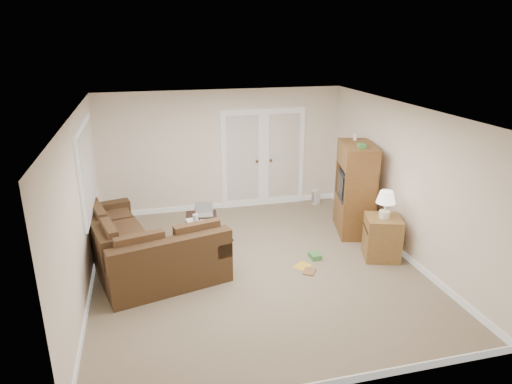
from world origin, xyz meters
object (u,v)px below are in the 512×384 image
object	(u,v)px
sectional_sofa	(138,249)
tv_armoire	(355,188)
coffee_table	(202,232)
side_cabinet	(382,234)

from	to	relation	value
sectional_sofa	tv_armoire	distance (m)	4.01
coffee_table	tv_armoire	bearing A→B (deg)	5.61
tv_armoire	coffee_table	bearing A→B (deg)	-166.73
sectional_sofa	coffee_table	size ratio (longest dim) A/B	2.46
coffee_table	side_cabinet	world-z (taller)	side_cabinet
sectional_sofa	coffee_table	xyz separation A→B (m)	(1.10, 0.60, -0.08)
sectional_sofa	coffee_table	distance (m)	1.25
coffee_table	tv_armoire	world-z (taller)	tv_armoire
tv_armoire	side_cabinet	world-z (taller)	tv_armoire
sectional_sofa	tv_armoire	world-z (taller)	tv_armoire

